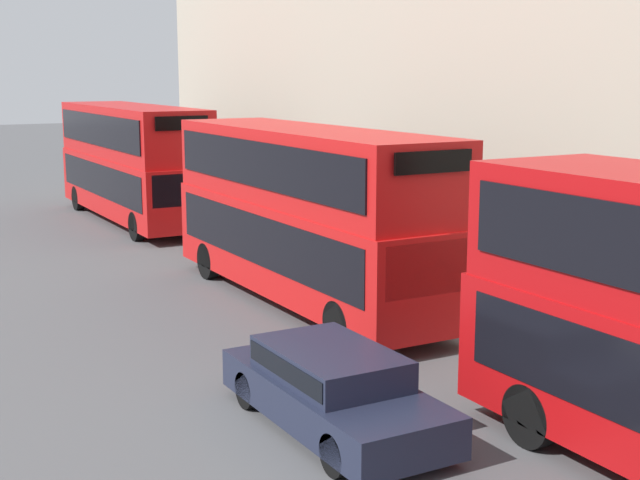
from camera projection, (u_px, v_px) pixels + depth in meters
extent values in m
cylinder|color=black|center=(531.00, 415.00, 13.52)|extent=(0.30, 1.00, 1.00)
cylinder|color=black|center=(635.00, 390.00, 14.60)|extent=(0.30, 1.00, 1.00)
cube|color=red|center=(306.00, 246.00, 21.86)|extent=(2.55, 10.38, 2.15)
cube|color=red|center=(306.00, 166.00, 21.49)|extent=(2.50, 10.17, 1.80)
cube|color=black|center=(306.00, 235.00, 21.81)|extent=(2.59, 9.55, 1.21)
cube|color=black|center=(306.00, 162.00, 21.48)|extent=(2.59, 9.55, 1.08)
cube|color=black|center=(431.00, 269.00, 17.36)|extent=(2.17, 0.06, 1.08)
cube|color=black|center=(434.00, 162.00, 16.97)|extent=(1.78, 0.06, 0.43)
cylinder|color=black|center=(340.00, 324.00, 18.42)|extent=(0.30, 1.00, 1.00)
cylinder|color=black|center=(429.00, 310.00, 19.50)|extent=(0.30, 1.00, 1.00)
cylinder|color=black|center=(209.00, 261.00, 24.57)|extent=(0.30, 1.00, 1.00)
cylinder|color=black|center=(281.00, 253.00, 25.65)|extent=(0.30, 1.00, 1.00)
cube|color=red|center=(133.00, 185.00, 33.75)|extent=(2.55, 10.99, 2.13)
cube|color=red|center=(131.00, 131.00, 33.38)|extent=(2.50, 10.77, 1.90)
cube|color=black|center=(133.00, 178.00, 33.71)|extent=(2.59, 10.11, 1.19)
cube|color=black|center=(131.00, 129.00, 33.36)|extent=(2.59, 10.11, 1.14)
cube|color=black|center=(184.00, 190.00, 28.99)|extent=(2.17, 0.06, 1.07)
cube|color=black|center=(182.00, 123.00, 28.59)|extent=(1.78, 0.06, 0.46)
cylinder|color=black|center=(137.00, 226.00, 30.05)|extent=(0.30, 1.00, 1.00)
cylinder|color=black|center=(199.00, 221.00, 31.12)|extent=(0.30, 1.00, 1.00)
cylinder|color=black|center=(78.00, 198.00, 36.73)|extent=(0.30, 1.00, 1.00)
cylinder|color=black|center=(131.00, 194.00, 37.80)|extent=(0.30, 1.00, 1.00)
cube|color=#1E2338|center=(334.00, 399.00, 14.19)|extent=(1.85, 4.65, 0.64)
cube|color=#1E2338|center=(330.00, 363.00, 14.19)|extent=(1.63, 2.56, 0.49)
cube|color=black|center=(330.00, 362.00, 14.18)|extent=(1.66, 2.43, 0.32)
cylinder|color=black|center=(337.00, 455.00, 12.56)|extent=(0.22, 0.64, 0.64)
cylinder|color=black|center=(430.00, 432.00, 13.34)|extent=(0.22, 0.64, 0.64)
cylinder|color=black|center=(248.00, 390.00, 15.11)|extent=(0.22, 0.64, 0.64)
cylinder|color=black|center=(331.00, 374.00, 15.90)|extent=(0.22, 0.64, 0.64)
cylinder|color=#334C6B|center=(215.00, 199.00, 34.41)|extent=(0.36, 0.36, 1.58)
sphere|color=tan|center=(215.00, 176.00, 34.25)|extent=(0.22, 0.22, 0.22)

